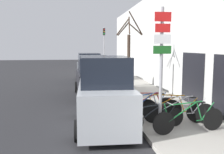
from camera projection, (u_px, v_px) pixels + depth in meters
The scene contains 16 objects.
ground_plane at pixel (96, 95), 14.43m from camera, with size 80.00×80.00×0.00m, color #28282B.
sidewalk_curb at pixel (130, 86), 17.53m from camera, with size 3.20×32.00×0.15m.
building_facade at pixel (155, 40), 17.30m from camera, with size 0.23×32.00×6.50m.
signpost at pixel (161, 64), 7.36m from camera, with size 0.54×0.12×3.79m.
bicycle_0 at pixel (189, 120), 7.69m from camera, with size 2.41×0.45×0.98m.
bicycle_1 at pixel (156, 118), 8.01m from camera, with size 2.07×0.67×0.83m.
bicycle_2 at pixel (179, 112), 8.62m from camera, with size 2.46×0.56×0.97m.
bicycle_3 at pixel (172, 109), 9.02m from camera, with size 2.10×1.27×0.96m.
bicycle_4 at pixel (148, 107), 9.29m from camera, with size 2.29×1.12×0.94m.
bicycle_5 at pixel (150, 106), 9.50m from camera, with size 2.20×0.88×0.94m.
parked_car_0 at pixel (105, 96), 8.61m from camera, with size 2.09×4.28×2.47m.
parked_car_1 at pixel (93, 78), 13.98m from camera, with size 2.09×4.47×2.31m.
parked_car_2 at pixel (89, 69), 19.81m from camera, with size 2.05×4.78×2.29m.
pedestrian_near at pixel (126, 71), 16.51m from camera, with size 0.46×0.39×1.75m.
street_tree at pixel (129, 58), 12.55m from camera, with size 1.35×1.92×4.40m.
traffic_light at pixel (104, 44), 23.79m from camera, with size 0.20×0.30×4.50m.
Camera 1 is at (-1.02, -2.99, 2.80)m, focal length 40.00 mm.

